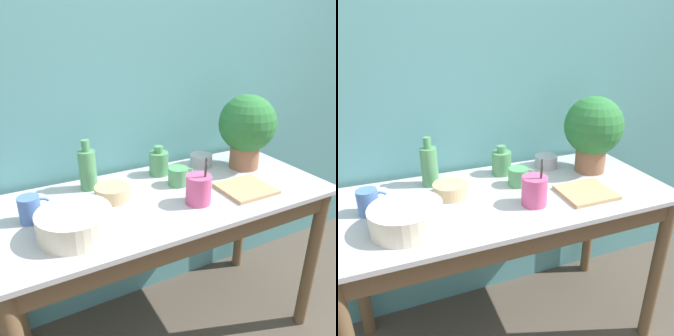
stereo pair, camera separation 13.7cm
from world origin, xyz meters
TOP-DOWN VIEW (x-y plane):
  - wall_back at (0.00, 0.70)m, footprint 6.00×0.05m
  - counter_table at (0.00, 0.29)m, footprint 1.44×0.64m
  - potted_plant at (0.49, 0.41)m, footprint 0.28×0.28m
  - bowl_wash_large at (-0.42, 0.20)m, footprint 0.26×0.26m
  - bottle_tall at (-0.29, 0.53)m, footprint 0.08×0.08m
  - bottle_short at (0.06, 0.53)m, footprint 0.09×0.09m
  - mug_green at (0.09, 0.38)m, footprint 0.12×0.09m
  - mug_blue at (-0.55, 0.36)m, footprint 0.12×0.08m
  - bowl_small_tan at (-0.23, 0.39)m, footprint 0.15×0.15m
  - bowl_small_steel at (0.30, 0.52)m, footprint 0.12×0.12m
  - utensil_cup at (0.07, 0.19)m, footprint 0.10×0.10m
  - tray_board at (0.32, 0.19)m, footprint 0.22×0.20m

SIDE VIEW (x-z plane):
  - counter_table at x=0.00m, z-range 0.25..1.07m
  - tray_board at x=0.32m, z-range 0.82..0.84m
  - bowl_small_tan at x=-0.23m, z-range 0.82..0.88m
  - bowl_small_steel at x=0.30m, z-range 0.82..0.88m
  - mug_green at x=0.09m, z-range 0.82..0.90m
  - bowl_wash_large at x=-0.42m, z-range 0.82..0.91m
  - mug_blue at x=-0.55m, z-range 0.82..0.92m
  - bottle_short at x=0.06m, z-range 0.81..0.95m
  - utensil_cup at x=0.07m, z-range 0.78..0.98m
  - bottle_tall at x=-0.29m, z-range 0.80..1.03m
  - potted_plant at x=0.49m, z-range 0.85..1.22m
  - wall_back at x=0.00m, z-range 0.00..2.40m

